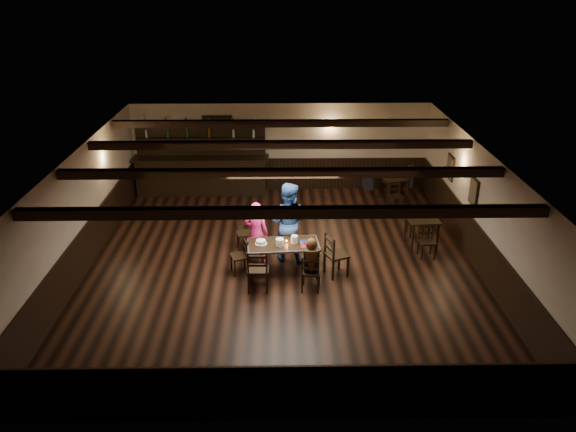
{
  "coord_description": "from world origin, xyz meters",
  "views": [
    {
      "loc": [
        -0.05,
        -11.59,
        6.28
      ],
      "look_at": [
        0.14,
        0.2,
        1.14
      ],
      "focal_mm": 35.0,
      "sensor_mm": 36.0,
      "label": 1
    }
  ],
  "objects_px": {
    "chair_near_left": "(258,268)",
    "chair_near_right": "(311,271)",
    "cake": "(261,242)",
    "dining_table": "(283,247)",
    "woman_pink": "(256,233)",
    "man_blue": "(288,222)",
    "bar_counter": "(202,170)"
  },
  "relations": [
    {
      "from": "bar_counter",
      "to": "woman_pink",
      "type": "bearing_deg",
      "value": -68.43
    },
    {
      "from": "cake",
      "to": "bar_counter",
      "type": "relative_size",
      "value": 0.07
    },
    {
      "from": "man_blue",
      "to": "woman_pink",
      "type": "bearing_deg",
      "value": 31.11
    },
    {
      "from": "woman_pink",
      "to": "man_blue",
      "type": "distance_m",
      "value": 0.78
    },
    {
      "from": "chair_near_left",
      "to": "chair_near_right",
      "type": "xyz_separation_m",
      "value": [
        1.12,
        -0.01,
        -0.07
      ]
    },
    {
      "from": "cake",
      "to": "bar_counter",
      "type": "bearing_deg",
      "value": 110.71
    },
    {
      "from": "cake",
      "to": "bar_counter",
      "type": "distance_m",
      "value": 5.52
    },
    {
      "from": "dining_table",
      "to": "woman_pink",
      "type": "xyz_separation_m",
      "value": [
        -0.62,
        0.54,
        0.09
      ]
    },
    {
      "from": "man_blue",
      "to": "bar_counter",
      "type": "relative_size",
      "value": 0.47
    },
    {
      "from": "chair_near_left",
      "to": "chair_near_right",
      "type": "distance_m",
      "value": 1.12
    },
    {
      "from": "dining_table",
      "to": "cake",
      "type": "bearing_deg",
      "value": 179.45
    },
    {
      "from": "woman_pink",
      "to": "bar_counter",
      "type": "distance_m",
      "value": 4.97
    },
    {
      "from": "chair_near_left",
      "to": "bar_counter",
      "type": "height_order",
      "value": "bar_counter"
    },
    {
      "from": "chair_near_left",
      "to": "man_blue",
      "type": "distance_m",
      "value": 1.66
    },
    {
      "from": "dining_table",
      "to": "chair_near_left",
      "type": "xyz_separation_m",
      "value": [
        -0.54,
        -0.76,
        -0.11
      ]
    },
    {
      "from": "chair_near_right",
      "to": "chair_near_left",
      "type": "bearing_deg",
      "value": 179.36
    },
    {
      "from": "chair_near_left",
      "to": "chair_near_right",
      "type": "relative_size",
      "value": 1.15
    },
    {
      "from": "chair_near_left",
      "to": "bar_counter",
      "type": "xyz_separation_m",
      "value": [
        -1.9,
        5.93,
        0.16
      ]
    },
    {
      "from": "chair_near_left",
      "to": "woman_pink",
      "type": "relative_size",
      "value": 0.64
    },
    {
      "from": "dining_table",
      "to": "woman_pink",
      "type": "distance_m",
      "value": 0.83
    },
    {
      "from": "cake",
      "to": "bar_counter",
      "type": "xyz_separation_m",
      "value": [
        -1.95,
        5.16,
        -0.07
      ]
    },
    {
      "from": "cake",
      "to": "chair_near_left",
      "type": "bearing_deg",
      "value": -93.92
    },
    {
      "from": "chair_near_right",
      "to": "woman_pink",
      "type": "height_order",
      "value": "woman_pink"
    },
    {
      "from": "chair_near_right",
      "to": "man_blue",
      "type": "distance_m",
      "value": 1.63
    },
    {
      "from": "chair_near_left",
      "to": "man_blue",
      "type": "bearing_deg",
      "value": 65.95
    },
    {
      "from": "dining_table",
      "to": "chair_near_right",
      "type": "height_order",
      "value": "chair_near_right"
    },
    {
      "from": "man_blue",
      "to": "cake",
      "type": "xyz_separation_m",
      "value": [
        -0.61,
        -0.71,
        -0.17
      ]
    },
    {
      "from": "man_blue",
      "to": "bar_counter",
      "type": "bearing_deg",
      "value": -42.46
    },
    {
      "from": "woman_pink",
      "to": "cake",
      "type": "relative_size",
      "value": 5.65
    },
    {
      "from": "chair_near_right",
      "to": "bar_counter",
      "type": "relative_size",
      "value": 0.21
    },
    {
      "from": "woman_pink",
      "to": "bar_counter",
      "type": "relative_size",
      "value": 0.37
    },
    {
      "from": "woman_pink",
      "to": "man_blue",
      "type": "xyz_separation_m",
      "value": [
        0.73,
        0.17,
        0.2
      ]
    }
  ]
}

